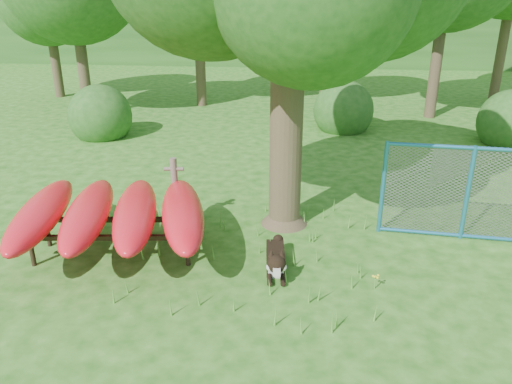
# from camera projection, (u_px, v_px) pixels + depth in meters

# --- Properties ---
(ground) EXTENTS (80.00, 80.00, 0.00)m
(ground) POSITION_uv_depth(u_px,v_px,m) (233.00, 287.00, 7.16)
(ground) COLOR #1E5410
(ground) RESTS_ON ground
(wooden_post) EXTENTS (0.35, 0.13, 1.27)m
(wooden_post) POSITION_uv_depth(u_px,v_px,m) (175.00, 190.00, 8.80)
(wooden_post) COLOR brown
(wooden_post) RESTS_ON ground
(kayak_rack) EXTENTS (3.46, 3.07, 0.95)m
(kayak_rack) POSITION_uv_depth(u_px,v_px,m) (112.00, 214.00, 7.75)
(kayak_rack) COLOR black
(kayak_rack) RESTS_ON ground
(husky_dog) EXTENTS (0.37, 1.20, 0.53)m
(husky_dog) POSITION_uv_depth(u_px,v_px,m) (276.00, 260.00, 7.49)
(husky_dog) COLOR black
(husky_dog) RESTS_ON ground
(fence_section) EXTENTS (2.81, 0.32, 2.74)m
(fence_section) POSITION_uv_depth(u_px,v_px,m) (468.00, 194.00, 8.27)
(fence_section) COLOR teal
(fence_section) RESTS_ON ground
(wildflower_clump) EXTENTS (0.11, 0.09, 0.23)m
(wildflower_clump) POSITION_uv_depth(u_px,v_px,m) (376.00, 278.00, 7.05)
(wildflower_clump) COLOR #529731
(wildflower_clump) RESTS_ON ground
(shrub_left) EXTENTS (1.80, 1.80, 1.80)m
(shrub_left) POSITION_uv_depth(u_px,v_px,m) (103.00, 136.00, 14.57)
(shrub_left) COLOR #1F5019
(shrub_left) RESTS_ON ground
(shrub_right) EXTENTS (1.80, 1.80, 1.80)m
(shrub_right) POSITION_uv_depth(u_px,v_px,m) (507.00, 144.00, 13.88)
(shrub_right) COLOR #1F5019
(shrub_right) RESTS_ON ground
(shrub_mid) EXTENTS (1.80, 1.80, 1.80)m
(shrub_mid) POSITION_uv_depth(u_px,v_px,m) (342.00, 130.00, 15.25)
(shrub_mid) COLOR #1F5019
(shrub_mid) RESTS_ON ground
(wooded_hillside) EXTENTS (80.00, 12.00, 6.00)m
(wooded_hillside) POSITION_uv_depth(u_px,v_px,m) (298.00, 7.00, 31.84)
(wooded_hillside) COLOR #1F5019
(wooded_hillside) RESTS_ON ground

